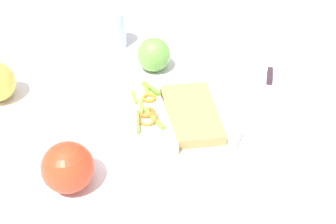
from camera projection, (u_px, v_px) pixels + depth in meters
name	position (u px, v px, depth m)	size (l,w,h in m)	color
ground_plane	(168.00, 126.00, 0.74)	(2.00, 2.00, 0.00)	silver
plate	(168.00, 123.00, 0.73)	(0.27, 0.27, 0.01)	white
sandwich	(145.00, 116.00, 0.71)	(0.19, 0.19, 0.04)	beige
bread_slice_side	(191.00, 113.00, 0.73)	(0.17, 0.09, 0.02)	tan
apple_0	(154.00, 55.00, 0.87)	(0.08, 0.08, 0.08)	#6AB045
apple_2	(68.00, 167.00, 0.60)	(0.08, 0.08, 0.08)	red
drinking_glass	(112.00, 30.00, 0.95)	(0.07, 0.07, 0.09)	silver
knife	(270.00, 72.00, 0.88)	(0.05, 0.13, 0.01)	silver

